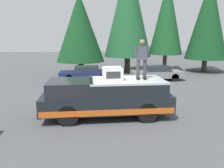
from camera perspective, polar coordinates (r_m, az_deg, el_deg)
The scene contains 10 objects.
ground_plane at distance 10.32m, azimuth 1.45°, elevation -7.48°, with size 90.00×90.00×0.00m, color #4C4F51.
pickup_truck at distance 9.66m, azimuth -1.41°, elevation -3.42°, with size 2.01×5.54×1.65m.
compressor_unit at distance 9.39m, azimuth 0.14°, elevation 2.72°, with size 0.65×0.84×0.56m.
person_on_truck_bed at distance 9.54m, azimuth 7.66°, elevation 6.55°, with size 0.29×0.72×1.69m.
parked_car_grey at distance 18.42m, azimuth 11.48°, elevation 2.80°, with size 1.64×4.10×1.16m.
parked_car_navy at distance 18.03m, azimuth -6.74°, elevation 2.76°, with size 1.64×4.10×1.16m.
conifer_far_left at distance 24.22m, azimuth 23.51°, elevation 15.31°, with size 4.00×4.00×9.24m.
conifer_left at distance 23.39m, azimuth 13.93°, elevation 16.53°, with size 3.30×3.30×9.18m.
conifer_center_left at distance 22.57m, azimuth 4.15°, elevation 18.99°, with size 4.62×4.62×10.90m.
conifer_center_right at distance 20.95m, azimuth -8.28°, elevation 14.14°, with size 4.41×4.41×7.36m.
Camera 1 is at (-9.64, 1.32, 3.43)m, focal length 35.56 mm.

